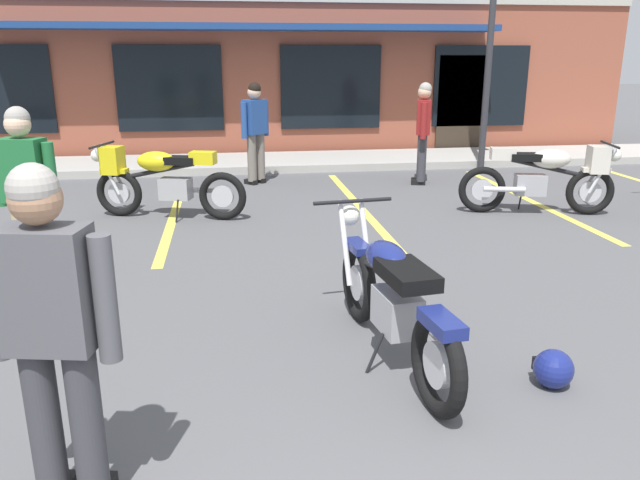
% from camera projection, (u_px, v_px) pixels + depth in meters
% --- Properties ---
extents(ground_plane, '(80.00, 80.00, 0.00)m').
position_uv_depth(ground_plane, '(300.00, 317.00, 5.15)').
color(ground_plane, '#515154').
extents(sidewalk_kerb, '(22.00, 1.80, 0.14)m').
position_uv_depth(sidewalk_kerb, '(256.00, 162.00, 12.15)').
color(sidewalk_kerb, '#A8A59E').
rests_on(sidewalk_kerb, ground_plane).
extents(brick_storefront_building, '(16.55, 6.23, 3.42)m').
position_uv_depth(brick_storefront_building, '(247.00, 71.00, 15.18)').
color(brick_storefront_building, brown).
rests_on(brick_storefront_building, ground_plane).
extents(painted_stall_lines, '(13.20, 4.80, 0.01)m').
position_uv_depth(painted_stall_lines, '(269.00, 209.00, 8.75)').
color(painted_stall_lines, '#DBCC4C').
rests_on(painted_stall_lines, ground_plane).
extents(motorcycle_foreground_classic, '(0.71, 2.11, 0.98)m').
position_uv_depth(motorcycle_foreground_classic, '(392.00, 297.00, 4.33)').
color(motorcycle_foreground_classic, black).
rests_on(motorcycle_foreground_classic, ground_plane).
extents(motorcycle_red_sportbike, '(2.08, 0.83, 0.98)m').
position_uv_depth(motorcycle_red_sportbike, '(546.00, 176.00, 8.36)').
color(motorcycle_red_sportbike, black).
rests_on(motorcycle_red_sportbike, ground_plane).
extents(motorcycle_blue_standard, '(2.05, 0.93, 0.98)m').
position_uv_depth(motorcycle_blue_standard, '(161.00, 179.00, 8.15)').
color(motorcycle_blue_standard, black).
rests_on(motorcycle_blue_standard, ground_plane).
extents(person_in_black_shirt, '(0.61, 0.33, 1.68)m').
position_uv_depth(person_in_black_shirt, '(53.00, 325.00, 2.72)').
color(person_in_black_shirt, black).
rests_on(person_in_black_shirt, ground_plane).
extents(person_in_shorts_foreground, '(0.51, 0.48, 1.68)m').
position_uv_depth(person_in_shorts_foreground, '(255.00, 127.00, 10.22)').
color(person_in_shorts_foreground, black).
rests_on(person_in_shorts_foreground, ground_plane).
extents(person_by_back_row, '(0.61, 0.35, 1.68)m').
position_uv_depth(person_by_back_row, '(26.00, 189.00, 5.49)').
color(person_by_back_row, black).
rests_on(person_by_back_row, ground_plane).
extents(person_near_building, '(0.36, 0.60, 1.68)m').
position_uv_depth(person_near_building, '(423.00, 127.00, 10.22)').
color(person_near_building, black).
rests_on(person_near_building, ground_plane).
extents(helmet_on_pavement, '(0.26, 0.26, 0.26)m').
position_uv_depth(helmet_on_pavement, '(553.00, 369.00, 4.03)').
color(helmet_on_pavement, navy).
rests_on(helmet_on_pavement, ground_plane).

